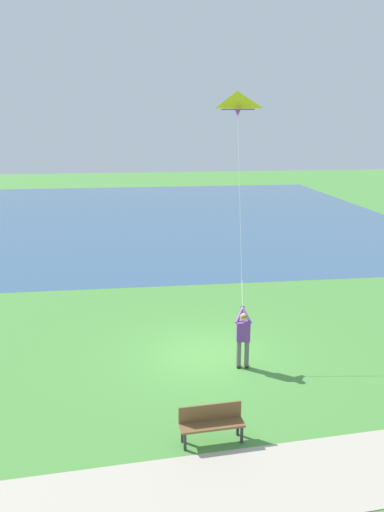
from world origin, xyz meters
The scene contains 6 objects.
ground_plane centered at (0.00, 0.00, 0.00)m, with size 120.00×120.00×0.00m, color #4C8E3D.
lake_water centered at (25.25, 4.00, 0.00)m, with size 36.00×44.00×0.01m, color #385B7F.
walkway_path centered at (-6.36, 2.00, 0.01)m, with size 2.40×32.00×0.02m, color #B7AD99.
person_kite_flyer centered at (-1.00, -0.95, 1.05)m, with size 0.62×0.52×1.83m.
flying_kite centered at (2.43, -1.38, 7.73)m, with size 3.50×1.24×6.42m.
park_bench_near_walkway centered at (-4.58, 0.63, 0.51)m, with size 0.55×1.53×0.88m.
Camera 1 is at (-15.17, 2.53, 7.27)m, focal length 36.71 mm.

